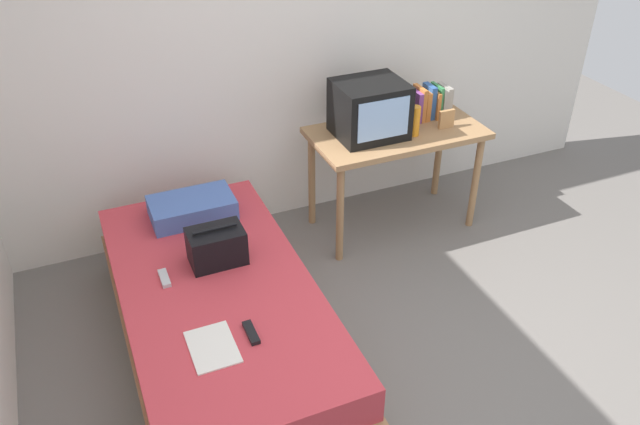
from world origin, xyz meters
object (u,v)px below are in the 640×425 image
picture_frame (446,119)px  water_bottle (415,121)px  bed (220,320)px  pillow (192,208)px  remote_dark (251,333)px  book_row (430,102)px  handbag (217,246)px  remote_silver (164,278)px  tv (370,109)px  magazine (213,347)px  desk (396,143)px

picture_frame → water_bottle: bearing=-177.6°
bed → pillow: size_ratio=4.01×
picture_frame → remote_dark: 2.08m
book_row → bed: bearing=-153.9°
remote_dark → pillow: bearing=90.6°
book_row → handbag: book_row is taller
remote_silver → pillow: bearing=62.3°
tv → book_row: tv is taller
magazine → remote_dark: size_ratio=1.86×
picture_frame → handbag: (-1.73, -0.48, -0.23)m
handbag → remote_dark: bearing=-90.8°
desk → tv: bearing=175.2°
remote_silver → water_bottle: bearing=16.2°
handbag → magazine: 0.67m
pillow → remote_silver: bearing=-117.7°
water_bottle → desk: bearing=123.4°
tv → remote_dark: size_ratio=2.82×
bed → tv: size_ratio=4.55×
remote_dark → remote_silver: same height
tv → bed: bearing=-148.2°
pillow → remote_dark: pillow is taller
book_row → pillow: 1.77m
picture_frame → remote_dark: picture_frame is taller
water_bottle → handbag: bearing=-162.3°
desk → picture_frame: 0.37m
desk → picture_frame: bearing=-16.0°
handbag → desk: bearing=22.1°
pillow → remote_dark: (0.01, -1.11, -0.05)m
picture_frame → bed: bearing=-159.3°
bed → book_row: book_row is taller
bed → desk: desk is taller
bed → picture_frame: size_ratio=15.83×
desk → remote_dark: (-1.42, -1.19, -0.16)m
book_row → pillow: (-1.74, -0.19, -0.31)m
bed → book_row: bearing=26.1°
bed → magazine: size_ratio=6.90×
handbag → bed: bearing=-107.9°
tv → magazine: tv is taller
book_row → magazine: size_ratio=0.93×
tv → water_bottle: size_ratio=2.19×
desk → remote_dark: bearing=-140.0°
book_row → picture_frame: 0.20m
desk → water_bottle: size_ratio=5.78×
pillow → handbag: (0.02, -0.49, 0.04)m
remote_dark → handbag: bearing=89.2°
desk → tv: size_ratio=2.64×
bed → remote_dark: remote_dark is taller
tv → magazine: 1.91m
pillow → remote_dark: 1.11m
bed → tv: 1.65m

